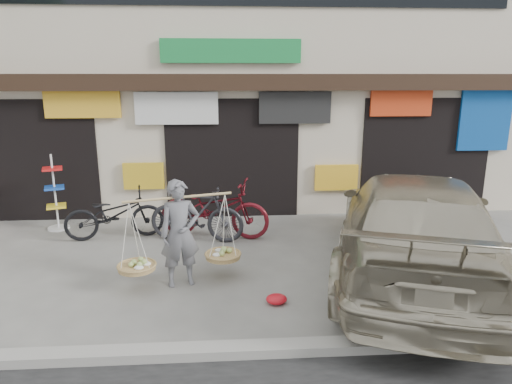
{
  "coord_description": "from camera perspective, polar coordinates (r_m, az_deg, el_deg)",
  "views": [
    {
      "loc": [
        -0.15,
        -6.74,
        3.2
      ],
      "look_at": [
        0.36,
        0.9,
        1.23
      ],
      "focal_mm": 32.0,
      "sensor_mm": 36.0,
      "label": 1
    }
  ],
  "objects": [
    {
      "name": "ground",
      "position": [
        7.46,
        -2.37,
        -10.99
      ],
      "size": [
        70.0,
        70.0,
        0.0
      ],
      "primitive_type": "plane",
      "color": "gray",
      "rests_on": "ground"
    },
    {
      "name": "kerb",
      "position": [
        5.69,
        -1.8,
        -19.1
      ],
      "size": [
        70.0,
        0.25,
        0.12
      ],
      "primitive_type": "cube",
      "color": "gray",
      "rests_on": "ground"
    },
    {
      "name": "shophouse_block",
      "position": [
        13.16,
        -3.32,
        15.47
      ],
      "size": [
        14.0,
        6.32,
        7.0
      ],
      "color": "beige",
      "rests_on": "ground"
    },
    {
      "name": "street_vendor",
      "position": [
        7.15,
        -9.46,
        -5.61
      ],
      "size": [
        1.86,
        0.93,
        1.68
      ],
      "rotation": [
        0.0,
        0.0,
        0.27
      ],
      "color": "slate",
      "rests_on": "ground"
    },
    {
      "name": "bike_0",
      "position": [
        9.55,
        -17.29,
        -2.64
      ],
      "size": [
        2.02,
        1.03,
        1.01
      ],
      "primitive_type": "imported",
      "rotation": [
        0.0,
        0.0,
        1.76
      ],
      "color": "black",
      "rests_on": "ground"
    },
    {
      "name": "bike_1",
      "position": [
        9.01,
        -7.46,
        -2.72
      ],
      "size": [
        1.95,
        0.93,
        1.13
      ],
      "primitive_type": "imported",
      "rotation": [
        0.0,
        0.0,
        1.35
      ],
      "color": "#27272C",
      "rests_on": "ground"
    },
    {
      "name": "bike_2",
      "position": [
        9.22,
        -5.26,
        -2.08
      ],
      "size": [
        2.37,
        1.32,
        1.18
      ],
      "primitive_type": "imported",
      "rotation": [
        0.0,
        0.0,
        1.32
      ],
      "color": "#590F17",
      "rests_on": "ground"
    },
    {
      "name": "suv",
      "position": [
        7.8,
        19.16,
        -4.0
      ],
      "size": [
        4.08,
        6.26,
        1.69
      ],
      "rotation": [
        0.0,
        0.0,
        2.82
      ],
      "color": "#B1A88F",
      "rests_on": "ground"
    },
    {
      "name": "display_rack",
      "position": [
        10.51,
        -23.76,
        -0.86
      ],
      "size": [
        0.49,
        0.49,
        1.62
      ],
      "rotation": [
        0.0,
        0.0,
        0.33
      ],
      "color": "silver",
      "rests_on": "ground"
    },
    {
      "name": "red_bag",
      "position": [
        6.75,
        2.58,
        -13.23
      ],
      "size": [
        0.31,
        0.25,
        0.14
      ],
      "primitive_type": "ellipsoid",
      "color": "red",
      "rests_on": "ground"
    }
  ]
}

